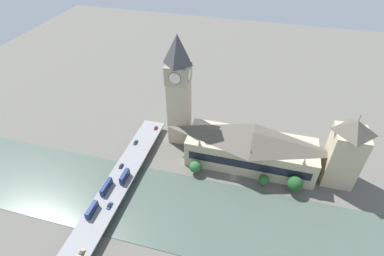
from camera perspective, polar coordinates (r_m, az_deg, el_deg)
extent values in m
plane|color=#605E56|center=(197.89, 7.79, -9.42)|extent=(600.00, 600.00, 0.00)
cube|color=#47564C|center=(177.49, 6.07, -17.03)|extent=(53.25, 360.00, 0.30)
cube|color=#C1B28E|center=(202.67, 11.01, -4.50)|extent=(27.65, 83.25, 19.62)
cube|color=black|center=(191.87, 10.57, -7.05)|extent=(0.40, 76.59, 5.89)
pyramid|color=#514C42|center=(193.93, 11.48, -1.62)|extent=(27.09, 81.58, 7.07)
cone|color=tan|center=(187.48, 20.65, -5.88)|extent=(2.20, 2.20, 5.00)
cone|color=tan|center=(184.90, 11.02, -4.35)|extent=(2.20, 2.20, 5.00)
cone|color=tan|center=(187.69, 1.44, -2.70)|extent=(2.20, 2.20, 5.00)
cube|color=#C1B28E|center=(206.40, -2.46, 4.51)|extent=(13.75, 13.75, 60.67)
cube|color=tan|center=(193.87, -2.65, 10.42)|extent=(14.57, 14.57, 12.37)
cylinder|color=black|center=(188.00, -3.30, 9.43)|extent=(0.50, 8.19, 8.19)
cylinder|color=silver|center=(187.89, -3.31, 9.41)|extent=(0.62, 7.58, 7.58)
cylinder|color=black|center=(199.80, -2.04, 11.35)|extent=(0.50, 8.19, 8.19)
cylinder|color=silver|center=(199.92, -2.03, 11.37)|extent=(0.62, 7.58, 7.58)
cylinder|color=black|center=(192.05, -0.61, 10.17)|extent=(8.19, 0.50, 8.19)
cylinder|color=silver|center=(192.02, -0.57, 10.17)|extent=(7.58, 0.62, 7.58)
cylinder|color=black|center=(195.91, -4.66, 10.65)|extent=(8.19, 0.50, 8.19)
cylinder|color=silver|center=(195.96, -4.70, 10.66)|extent=(7.58, 0.62, 7.58)
pyramid|color=#424247|center=(186.84, -2.80, 14.74)|extent=(14.02, 14.02, 19.56)
cube|color=#C1B28E|center=(203.78, 26.79, -4.93)|extent=(18.41, 18.41, 38.48)
pyramid|color=#514C42|center=(190.09, 28.78, 0.23)|extent=(18.41, 18.41, 8.28)
cylinder|color=#333338|center=(186.81, 29.34, 1.70)|extent=(0.30, 0.30, 4.00)
cube|color=slate|center=(191.43, -14.57, -11.89)|extent=(3.00, 13.66, 4.16)
cube|color=slate|center=(220.75, -8.99, -2.64)|extent=(3.00, 13.66, 4.16)
cube|color=gray|center=(189.42, -14.70, -11.37)|extent=(138.49, 16.07, 1.20)
cube|color=navy|center=(191.84, -12.67, -9.18)|extent=(10.13, 2.53, 2.06)
cube|color=black|center=(191.54, -12.69, -9.10)|extent=(9.11, 2.59, 0.90)
cube|color=navy|center=(190.23, -12.77, -8.73)|extent=(9.92, 2.53, 2.41)
cube|color=black|center=(190.14, -12.77, -8.70)|extent=(9.11, 2.59, 1.16)
cube|color=navy|center=(189.30, -12.82, -8.47)|extent=(9.82, 2.40, 0.16)
cylinder|color=black|center=(194.54, -11.79, -8.56)|extent=(1.02, 0.28, 1.02)
cylinder|color=black|center=(195.40, -12.41, -8.41)|extent=(1.02, 0.28, 1.02)
cylinder|color=black|center=(189.75, -12.85, -10.33)|extent=(1.02, 0.28, 1.02)
cylinder|color=black|center=(190.63, -13.48, -10.17)|extent=(1.02, 0.28, 1.02)
cube|color=navy|center=(189.09, -15.96, -10.88)|extent=(11.84, 2.44, 1.88)
cube|color=black|center=(188.81, -15.98, -10.80)|extent=(10.65, 2.50, 0.83)
cube|color=navy|center=(187.59, -16.07, -10.47)|extent=(11.60, 2.44, 2.20)
cube|color=black|center=(187.51, -16.08, -10.45)|extent=(10.65, 2.50, 1.06)
cube|color=navy|center=(186.72, -16.14, -10.23)|extent=(11.48, 2.31, 0.16)
cylinder|color=black|center=(191.92, -14.93, -10.05)|extent=(1.13, 0.28, 1.13)
cylinder|color=black|center=(192.84, -15.52, -9.89)|extent=(1.13, 0.28, 1.13)
cylinder|color=black|center=(186.70, -16.32, -12.20)|extent=(1.13, 0.28, 1.13)
cylinder|color=black|center=(187.65, -16.92, -12.03)|extent=(1.13, 0.28, 1.13)
cube|color=navy|center=(180.75, -18.49, -14.72)|extent=(10.52, 2.55, 1.85)
cube|color=black|center=(180.47, -18.52, -14.65)|extent=(9.47, 2.61, 0.81)
cube|color=navy|center=(179.20, -18.62, -14.34)|extent=(10.31, 2.55, 2.17)
cube|color=black|center=(179.12, -18.63, -14.31)|extent=(9.47, 2.61, 1.04)
cube|color=navy|center=(178.31, -18.70, -14.11)|extent=(10.21, 2.42, 0.16)
cylinder|color=black|center=(182.93, -17.43, -13.95)|extent=(1.06, 0.28, 1.06)
cylinder|color=black|center=(183.95, -18.07, -13.75)|extent=(1.06, 0.28, 1.06)
cylinder|color=black|center=(178.95, -18.81, -16.02)|extent=(1.06, 0.28, 1.06)
cylinder|color=black|center=(179.99, -19.46, -15.80)|extent=(1.06, 0.28, 1.06)
cube|color=navy|center=(181.29, -15.44, -14.04)|extent=(4.72, 1.82, 0.64)
cube|color=black|center=(180.75, -15.50, -13.96)|extent=(2.45, 1.64, 0.59)
cylinder|color=black|center=(182.10, -14.91, -13.70)|extent=(0.61, 0.22, 0.61)
cylinder|color=black|center=(182.75, -15.38, -13.57)|extent=(0.61, 0.22, 0.61)
cylinder|color=black|center=(180.21, -15.48, -14.61)|extent=(0.61, 0.22, 0.61)
cylinder|color=black|center=(180.87, -15.95, -14.47)|extent=(0.61, 0.22, 0.61)
cube|color=#2D5638|center=(215.65, -10.69, -2.71)|extent=(4.69, 1.74, 0.59)
cube|color=black|center=(215.18, -10.72, -2.62)|extent=(2.44, 1.57, 0.57)
cylinder|color=black|center=(216.73, -10.30, -2.47)|extent=(0.68, 0.22, 0.68)
cylinder|color=black|center=(217.31, -10.67, -2.40)|extent=(0.68, 0.22, 0.68)
cylinder|color=black|center=(214.25, -10.69, -3.11)|extent=(0.68, 0.22, 0.68)
cylinder|color=black|center=(214.84, -11.07, -3.03)|extent=(0.68, 0.22, 0.68)
cube|color=gold|center=(168.86, -20.34, -21.43)|extent=(4.11, 1.76, 0.67)
cube|color=black|center=(168.32, -20.41, -21.36)|extent=(2.14, 1.58, 0.51)
cylinder|color=black|center=(169.30, -19.78, -21.14)|extent=(0.64, 0.22, 0.64)
cylinder|color=black|center=(169.97, -20.26, -20.96)|extent=(0.64, 0.22, 0.64)
cylinder|color=black|center=(168.84, -20.85, -21.81)|extent=(0.64, 0.22, 0.64)
cube|color=maroon|center=(226.04, -6.89, 0.01)|extent=(3.88, 1.78, 0.64)
cube|color=black|center=(225.62, -6.91, 0.11)|extent=(2.02, 1.60, 0.48)
cylinder|color=black|center=(226.97, -6.57, 0.16)|extent=(0.70, 0.22, 0.70)
cylinder|color=black|center=(227.47, -6.94, 0.22)|extent=(0.70, 0.22, 0.70)
cylinder|color=black|center=(224.89, -6.82, -0.29)|extent=(0.70, 0.22, 0.70)
cylinder|color=black|center=(225.40, -7.20, -0.22)|extent=(0.70, 0.22, 0.70)
cube|color=black|center=(200.55, -13.34, -7.05)|extent=(4.06, 1.72, 0.61)
cube|color=black|center=(200.11, -13.38, -6.97)|extent=(2.11, 1.55, 0.42)
cylinder|color=black|center=(201.32, -12.94, -6.84)|extent=(0.67, 0.22, 0.67)
cylinder|color=black|center=(201.93, -13.34, -6.75)|extent=(0.67, 0.22, 0.67)
cylinder|color=black|center=(199.47, -13.33, -7.45)|extent=(0.67, 0.22, 0.67)
cylinder|color=black|center=(200.08, -13.72, -7.35)|extent=(0.67, 0.22, 0.67)
cylinder|color=brown|center=(195.53, 13.34, -10.45)|extent=(0.70, 0.70, 3.12)
sphere|color=#235628|center=(192.37, 13.52, -9.61)|extent=(6.43, 6.43, 6.43)
cylinder|color=brown|center=(198.46, 0.64, -8.28)|extent=(0.70, 0.70, 2.25)
sphere|color=#2D6633|center=(195.19, 0.65, -7.38)|extent=(7.93, 7.93, 7.93)
cylinder|color=brown|center=(197.73, 18.68, -11.07)|extent=(0.70, 0.70, 3.27)
sphere|color=#1E4C23|center=(193.62, 19.02, -9.98)|extent=(9.53, 9.53, 9.53)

